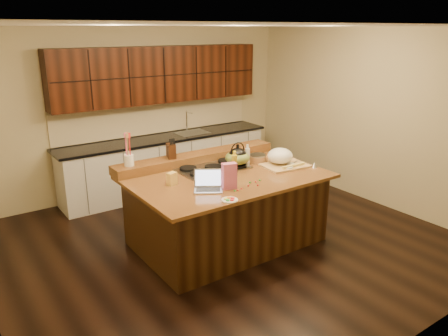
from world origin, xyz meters
TOP-DOWN VIEW (x-y plane):
  - room at (0.00, 0.00)m, footprint 5.52×5.02m
  - island at (0.00, 0.00)m, footprint 2.40×1.60m
  - back_ledge at (0.00, 0.70)m, footprint 2.40×0.30m
  - cooktop at (0.00, 0.30)m, footprint 0.92×0.52m
  - back_counter at (0.30, 2.23)m, footprint 3.70×0.66m
  - kettle at (0.30, 0.17)m, footprint 0.31×0.31m
  - green_bowl at (0.30, 0.17)m, footprint 0.41×0.41m
  - laptop at (-0.46, -0.29)m, footprint 0.41×0.39m
  - oil_bottle at (0.06, -0.08)m, footprint 0.09×0.09m
  - vinegar_bottle at (0.43, 0.13)m, footprint 0.08×0.08m
  - wooden_tray at (0.83, -0.09)m, footprint 0.62×0.50m
  - ramekin_a at (0.78, -0.30)m, footprint 0.12×0.12m
  - ramekin_b at (0.91, -0.19)m, footprint 0.13×0.13m
  - ramekin_c at (0.82, 0.04)m, footprint 0.11×0.11m
  - strainer_bowl at (0.67, 0.21)m, footprint 0.28×0.28m
  - kitchen_timer at (1.14, -0.40)m, footprint 0.09×0.09m
  - pink_bag at (-0.25, -0.41)m, footprint 0.18×0.13m
  - candy_plate at (-0.46, -0.71)m, footprint 0.20×0.20m
  - package_box at (-0.73, 0.07)m, footprint 0.13×0.10m
  - utensil_crock at (-0.98, 0.70)m, footprint 0.13×0.13m
  - knife_block at (-0.40, 0.70)m, footprint 0.13×0.18m
  - gumdrop_0 at (-0.15, -0.52)m, footprint 0.02×0.02m
  - gumdrop_1 at (0.06, -0.40)m, footprint 0.02×0.02m
  - gumdrop_2 at (-0.02, -0.48)m, footprint 0.02×0.02m
  - gumdrop_3 at (0.21, -0.41)m, footprint 0.02×0.02m
  - gumdrop_4 at (0.07, -0.53)m, footprint 0.02×0.02m
  - gumdrop_5 at (-0.24, -0.43)m, footprint 0.02×0.02m
  - gumdrop_6 at (0.13, -0.42)m, footprint 0.02×0.02m
  - gumdrop_7 at (-0.26, -0.53)m, footprint 0.02×0.02m
  - gumdrop_8 at (-0.22, -0.54)m, footprint 0.02×0.02m

SIDE VIEW (x-z plane):
  - island at x=0.00m, z-range 0.00..0.92m
  - candy_plate at x=-0.46m, z-range 0.92..0.93m
  - gumdrop_0 at x=-0.15m, z-range 0.92..0.94m
  - gumdrop_1 at x=0.06m, z-range 0.92..0.94m
  - gumdrop_2 at x=-0.02m, z-range 0.92..0.94m
  - gumdrop_3 at x=0.21m, z-range 0.92..0.94m
  - gumdrop_4 at x=0.07m, z-range 0.92..0.94m
  - gumdrop_5 at x=-0.24m, z-range 0.92..0.94m
  - gumdrop_6 at x=0.13m, z-range 0.92..0.94m
  - gumdrop_7 at x=-0.26m, z-range 0.92..0.94m
  - gumdrop_8 at x=-0.22m, z-range 0.92..0.94m
  - cooktop at x=0.00m, z-range 0.91..0.96m
  - ramekin_a at x=0.78m, z-range 0.92..0.96m
  - ramekin_b at x=0.91m, z-range 0.92..0.96m
  - ramekin_c at x=0.82m, z-range 0.92..0.96m
  - kitchen_timer at x=1.14m, z-range 0.92..0.99m
  - strainer_bowl at x=0.67m, z-range 0.92..1.01m
  - laptop at x=-0.46m, z-range 0.87..1.09m
  - back_ledge at x=0.00m, z-range 0.92..1.04m
  - back_counter at x=0.30m, z-range -0.22..2.18m
  - package_box at x=-0.73m, z-range 0.92..1.07m
  - wooden_tray at x=0.83m, z-range 0.91..1.14m
  - vinegar_bottle at x=0.43m, z-range 0.92..1.17m
  - green_bowl at x=0.30m, z-range 0.97..1.14m
  - oil_bottle at x=0.06m, z-range 0.92..1.19m
  - pink_bag at x=-0.25m, z-range 0.92..1.22m
  - kettle at x=0.30m, z-range 0.97..1.19m
  - utensil_crock at x=-0.98m, z-range 1.04..1.18m
  - knife_block at x=-0.40m, z-range 1.04..1.23m
  - room at x=0.00m, z-range -0.01..2.71m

